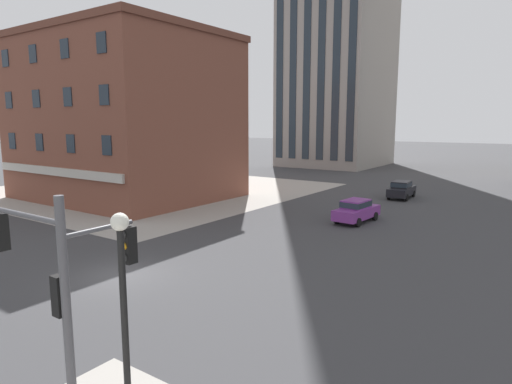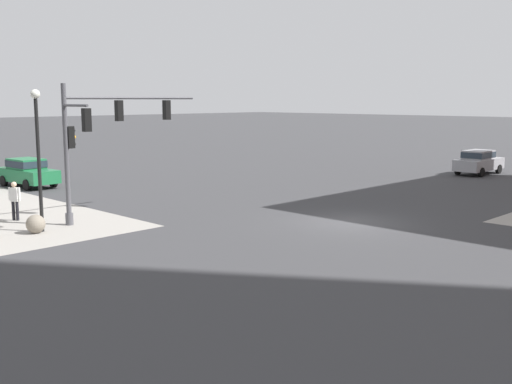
{
  "view_description": "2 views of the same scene",
  "coord_description": "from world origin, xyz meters",
  "px_view_note": "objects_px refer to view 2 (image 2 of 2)",
  "views": [
    {
      "loc": [
        16.97,
        -12.98,
        7.28
      ],
      "look_at": [
        5.04,
        4.11,
        3.99
      ],
      "focal_mm": 31.06,
      "sensor_mm": 36.0,
      "label": 1
    },
    {
      "loc": [
        20.89,
        14.88,
        5.17
      ],
      "look_at": [
        5.82,
        0.1,
        1.95
      ],
      "focal_mm": 42.71,
      "sensor_mm": 36.0,
      "label": 2
    }
  ],
  "objects_px": {
    "bollard_sphere_curb_a": "(36,224)",
    "car_main_southbound_far": "(27,171)",
    "car_main_southbound_near": "(479,161)",
    "street_lamp_corner_near": "(38,144)",
    "pedestrian_with_bag": "(15,198)",
    "traffic_signal_main": "(98,133)"
  },
  "relations": [
    {
      "from": "traffic_signal_main",
      "to": "bollard_sphere_curb_a",
      "type": "bearing_deg",
      "value": 5.52
    },
    {
      "from": "pedestrian_with_bag",
      "to": "car_main_southbound_far",
      "type": "xyz_separation_m",
      "value": [
        -5.04,
        -9.53,
        -0.05
      ]
    },
    {
      "from": "traffic_signal_main",
      "to": "car_main_southbound_far",
      "type": "xyz_separation_m",
      "value": [
        -2.54,
        -12.27,
        -2.83
      ]
    },
    {
      "from": "traffic_signal_main",
      "to": "bollard_sphere_curb_a",
      "type": "height_order",
      "value": "traffic_signal_main"
    },
    {
      "from": "pedestrian_with_bag",
      "to": "car_main_southbound_near",
      "type": "bearing_deg",
      "value": 166.76
    },
    {
      "from": "pedestrian_with_bag",
      "to": "bollard_sphere_curb_a",
      "type": "bearing_deg",
      "value": 79.5
    },
    {
      "from": "bollard_sphere_curb_a",
      "to": "street_lamp_corner_near",
      "type": "bearing_deg",
      "value": -160.91
    },
    {
      "from": "street_lamp_corner_near",
      "to": "car_main_southbound_far",
      "type": "xyz_separation_m",
      "value": [
        -5.28,
        -12.45,
        -2.55
      ]
    },
    {
      "from": "bollard_sphere_curb_a",
      "to": "traffic_signal_main",
      "type": "bearing_deg",
      "value": -174.48
    },
    {
      "from": "street_lamp_corner_near",
      "to": "car_main_southbound_near",
      "type": "relative_size",
      "value": 1.26
    },
    {
      "from": "car_main_southbound_near",
      "to": "street_lamp_corner_near",
      "type": "bearing_deg",
      "value": -7.75
    },
    {
      "from": "car_main_southbound_near",
      "to": "bollard_sphere_curb_a",
      "type": "bearing_deg",
      "value": -7.46
    },
    {
      "from": "bollard_sphere_curb_a",
      "to": "car_main_southbound_far",
      "type": "xyz_separation_m",
      "value": [
        -5.61,
        -12.56,
        0.55
      ]
    },
    {
      "from": "car_main_southbound_near",
      "to": "car_main_southbound_far",
      "type": "height_order",
      "value": "same"
    },
    {
      "from": "pedestrian_with_bag",
      "to": "street_lamp_corner_near",
      "type": "relative_size",
      "value": 0.3
    },
    {
      "from": "bollard_sphere_curb_a",
      "to": "pedestrian_with_bag",
      "type": "xyz_separation_m",
      "value": [
        -0.56,
        -3.04,
        0.6
      ]
    },
    {
      "from": "bollard_sphere_curb_a",
      "to": "car_main_southbound_far",
      "type": "height_order",
      "value": "car_main_southbound_far"
    },
    {
      "from": "car_main_southbound_near",
      "to": "car_main_southbound_far",
      "type": "distance_m",
      "value": 29.76
    },
    {
      "from": "street_lamp_corner_near",
      "to": "bollard_sphere_curb_a",
      "type": "bearing_deg",
      "value": 19.09
    },
    {
      "from": "pedestrian_with_bag",
      "to": "car_main_southbound_near",
      "type": "relative_size",
      "value": 0.38
    },
    {
      "from": "bollard_sphere_curb_a",
      "to": "car_main_southbound_near",
      "type": "relative_size",
      "value": 0.17
    },
    {
      "from": "pedestrian_with_bag",
      "to": "car_main_southbound_far",
      "type": "bearing_deg",
      "value": -117.89
    }
  ]
}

